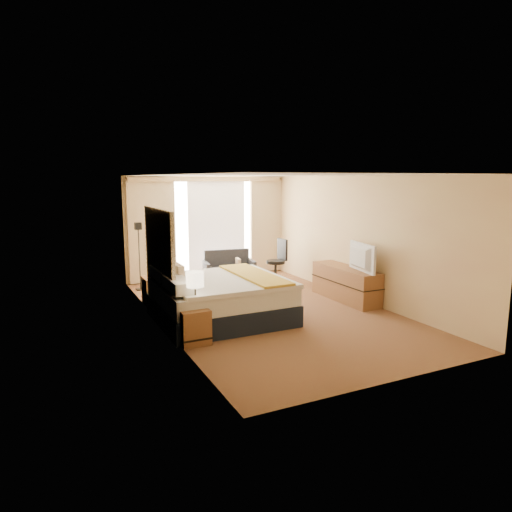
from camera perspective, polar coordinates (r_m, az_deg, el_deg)
name	(u,v)px	position (r m, az deg, el deg)	size (l,w,h in m)	color
floor	(268,310)	(8.96, 1.57, -6.80)	(4.20, 7.00, 0.02)	#581F19
ceiling	(269,175)	(8.59, 1.65, 10.07)	(4.20, 7.00, 0.02)	white
wall_back	(207,227)	(11.88, -6.17, 3.63)	(4.20, 0.02, 2.60)	#E1CA89
wall_front	(400,281)	(5.85, 17.55, -3.04)	(4.20, 0.02, 2.60)	#E1CA89
wall_left	(159,252)	(7.95, -11.97, 0.49)	(0.02, 7.00, 2.60)	#E1CA89
wall_right	(358,238)	(9.81, 12.58, 2.19)	(0.02, 7.00, 2.60)	#E1CA89
headboard	(159,251)	(8.16, -12.03, 0.57)	(0.06, 1.85, 1.50)	black
nightstand_left	(193,325)	(7.27, -7.90, -8.59)	(0.45, 0.52, 0.55)	brown
nightstand_right	(155,290)	(9.59, -12.50, -4.22)	(0.45, 0.52, 0.55)	brown
media_dresser	(346,284)	(9.82, 11.13, -3.40)	(0.50, 1.80, 0.70)	brown
window	(216,226)	(11.93, -4.99, 3.77)	(2.30, 0.02, 2.30)	silver
curtains	(208,223)	(11.76, -6.01, 4.10)	(4.12, 0.19, 2.56)	beige
bed	(220,298)	(8.29, -4.48, -5.31)	(2.25, 2.05, 1.09)	black
loveseat	(229,271)	(11.41, -3.40, -1.90)	(1.32, 0.85, 0.77)	#52171D
floor_lamp	(139,243)	(10.69, -14.45, 1.64)	(0.20, 0.20, 1.56)	black
desk_chair	(278,263)	(11.27, 2.72, -0.89)	(0.52, 0.52, 1.07)	black
lamp_left	(195,280)	(7.08, -7.64, -3.01)	(0.27, 0.27, 0.58)	black
lamp_right	(154,255)	(9.52, -12.68, 0.11)	(0.27, 0.27, 0.58)	black
tissue_box	(199,303)	(7.30, -7.14, -5.82)	(0.11, 0.11, 0.10)	#809BC6
telephone	(161,275)	(9.57, -11.83, -2.32)	(0.18, 0.14, 0.07)	black
television	(358,257)	(9.33, 12.61, -0.16)	(0.99, 0.13, 0.57)	black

